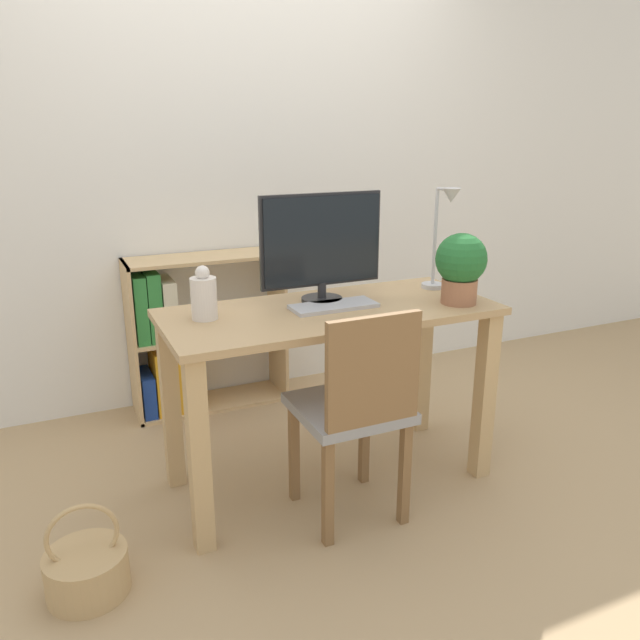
{
  "coord_description": "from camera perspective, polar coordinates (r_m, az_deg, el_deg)",
  "views": [
    {
      "loc": [
        -1.04,
        -2.18,
        1.49
      ],
      "look_at": [
        0.0,
        0.1,
        0.7
      ],
      "focal_mm": 35.0,
      "sensor_mm": 36.0,
      "label": 1
    }
  ],
  "objects": [
    {
      "name": "ground_plane",
      "position": [
        2.84,
        0.86,
        -14.21
      ],
      "size": [
        10.0,
        10.0,
        0.0
      ],
      "primitive_type": "plane",
      "color": "tan"
    },
    {
      "name": "wall_back",
      "position": [
        3.49,
        -7.35,
        14.2
      ],
      "size": [
        8.0,
        0.05,
        2.6
      ],
      "color": "silver",
      "rests_on": "ground_plane"
    },
    {
      "name": "desk",
      "position": [
        2.57,
        0.93,
        -2.41
      ],
      "size": [
        1.35,
        0.59,
        0.78
      ],
      "color": "tan",
      "rests_on": "ground_plane"
    },
    {
      "name": "monitor",
      "position": [
        2.57,
        0.16,
        7.01
      ],
      "size": [
        0.53,
        0.17,
        0.45
      ],
      "color": "#232326",
      "rests_on": "desk"
    },
    {
      "name": "keyboard",
      "position": [
        2.52,
        1.23,
        1.31
      ],
      "size": [
        0.35,
        0.14,
        0.02
      ],
      "color": "#B2B2B7",
      "rests_on": "desk"
    },
    {
      "name": "vase",
      "position": [
        2.4,
        -10.58,
        2.16
      ],
      "size": [
        0.1,
        0.1,
        0.21
      ],
      "color": "silver",
      "rests_on": "desk"
    },
    {
      "name": "desk_lamp",
      "position": [
        2.78,
        11.18,
        8.21
      ],
      "size": [
        0.1,
        0.19,
        0.45
      ],
      "color": "#B7B7BC",
      "rests_on": "desk"
    },
    {
      "name": "potted_plant",
      "position": [
        2.62,
        12.75,
        4.92
      ],
      "size": [
        0.21,
        0.21,
        0.29
      ],
      "color": "#9E6647",
      "rests_on": "desk"
    },
    {
      "name": "chair",
      "position": [
        2.35,
        3.31,
        -7.89
      ],
      "size": [
        0.4,
        0.4,
        0.87
      ],
      "rotation": [
        0.0,
        0.0,
        0.08
      ],
      "color": "gray",
      "rests_on": "ground_plane"
    },
    {
      "name": "bookshelf",
      "position": [
        3.39,
        -12.75,
        -1.98
      ],
      "size": [
        0.82,
        0.28,
        0.84
      ],
      "color": "tan",
      "rests_on": "ground_plane"
    },
    {
      "name": "basket",
      "position": [
        2.34,
        -20.54,
        -20.6
      ],
      "size": [
        0.27,
        0.27,
        0.33
      ],
      "color": "tan",
      "rests_on": "ground_plane"
    }
  ]
}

